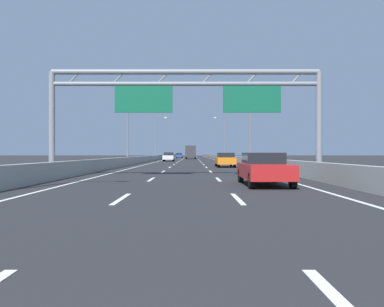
% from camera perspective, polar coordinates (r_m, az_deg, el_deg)
% --- Properties ---
extents(ground_plane, '(260.00, 260.00, 0.00)m').
position_cam_1_polar(ground_plane, '(99.82, -0.42, -0.73)').
color(ground_plane, '#262628').
extents(lane_dash_left_1, '(0.16, 3.00, 0.01)m').
position_cam_1_polar(lane_dash_left_1, '(12.58, -10.28, -6.39)').
color(lane_dash_left_1, white).
rests_on(lane_dash_left_1, ground_plane).
extents(lane_dash_left_2, '(0.16, 3.00, 0.01)m').
position_cam_1_polar(lane_dash_left_2, '(21.47, -6.06, -3.71)').
color(lane_dash_left_2, white).
rests_on(lane_dash_left_2, ground_plane).
extents(lane_dash_left_3, '(0.16, 3.00, 0.01)m').
position_cam_1_polar(lane_dash_left_3, '(30.42, -4.33, -2.59)').
color(lane_dash_left_3, white).
rests_on(lane_dash_left_3, ground_plane).
extents(lane_dash_left_4, '(0.16, 3.00, 0.01)m').
position_cam_1_polar(lane_dash_left_4, '(39.40, -3.39, -1.98)').
color(lane_dash_left_4, white).
rests_on(lane_dash_left_4, ground_plane).
extents(lane_dash_left_5, '(0.16, 3.00, 0.01)m').
position_cam_1_polar(lane_dash_left_5, '(48.38, -2.79, -1.60)').
color(lane_dash_left_5, white).
rests_on(lane_dash_left_5, ground_plane).
extents(lane_dash_left_6, '(0.16, 3.00, 0.01)m').
position_cam_1_polar(lane_dash_left_6, '(57.37, -2.39, -1.33)').
color(lane_dash_left_6, white).
rests_on(lane_dash_left_6, ground_plane).
extents(lane_dash_left_7, '(0.16, 3.00, 0.01)m').
position_cam_1_polar(lane_dash_left_7, '(66.36, -2.09, -1.14)').
color(lane_dash_left_7, white).
rests_on(lane_dash_left_7, ground_plane).
extents(lane_dash_left_8, '(0.16, 3.00, 0.01)m').
position_cam_1_polar(lane_dash_left_8, '(75.35, -1.86, -1.00)').
color(lane_dash_left_8, white).
rests_on(lane_dash_left_8, ground_plane).
extents(lane_dash_left_9, '(0.16, 3.00, 0.01)m').
position_cam_1_polar(lane_dash_left_9, '(84.35, -1.69, -0.88)').
color(lane_dash_left_9, white).
rests_on(lane_dash_left_9, ground_plane).
extents(lane_dash_left_10, '(0.16, 3.00, 0.01)m').
position_cam_1_polar(lane_dash_left_10, '(93.35, -1.54, -0.79)').
color(lane_dash_left_10, white).
rests_on(lane_dash_left_10, ground_plane).
extents(lane_dash_left_11, '(0.16, 3.00, 0.01)m').
position_cam_1_polar(lane_dash_left_11, '(102.34, -1.42, -0.71)').
color(lane_dash_left_11, white).
rests_on(lane_dash_left_11, ground_plane).
extents(lane_dash_left_12, '(0.16, 3.00, 0.01)m').
position_cam_1_polar(lane_dash_left_12, '(111.34, -1.33, -0.65)').
color(lane_dash_left_12, white).
rests_on(lane_dash_left_12, ground_plane).
extents(lane_dash_left_13, '(0.16, 3.00, 0.01)m').
position_cam_1_polar(lane_dash_left_13, '(120.34, -1.24, -0.59)').
color(lane_dash_left_13, white).
rests_on(lane_dash_left_13, ground_plane).
extents(lane_dash_left_14, '(0.16, 3.00, 0.01)m').
position_cam_1_polar(lane_dash_left_14, '(129.33, -1.17, -0.54)').
color(lane_dash_left_14, white).
rests_on(lane_dash_left_14, ground_plane).
extents(lane_dash_left_15, '(0.16, 3.00, 0.01)m').
position_cam_1_polar(lane_dash_left_15, '(138.33, -1.11, -0.50)').
color(lane_dash_left_15, white).
rests_on(lane_dash_left_15, ground_plane).
extents(lane_dash_left_16, '(0.16, 3.00, 0.01)m').
position_cam_1_polar(lane_dash_left_16, '(147.33, -1.05, -0.47)').
color(lane_dash_left_16, white).
rests_on(lane_dash_left_16, ground_plane).
extents(lane_dash_left_17, '(0.16, 3.00, 0.01)m').
position_cam_1_polar(lane_dash_left_17, '(156.33, -1.00, -0.44)').
color(lane_dash_left_17, white).
rests_on(lane_dash_left_17, ground_plane).
extents(lane_dash_right_1, '(0.16, 3.00, 0.01)m').
position_cam_1_polar(lane_dash_right_1, '(12.47, 6.34, -6.45)').
color(lane_dash_right_1, white).
rests_on(lane_dash_right_1, ground_plane).
extents(lane_dash_right_2, '(0.16, 3.00, 0.01)m').
position_cam_1_polar(lane_dash_right_2, '(21.40, 3.59, -3.72)').
color(lane_dash_right_2, white).
rests_on(lane_dash_right_2, ground_plane).
extents(lane_dash_right_3, '(0.16, 3.00, 0.01)m').
position_cam_1_polar(lane_dash_right_3, '(30.37, 2.47, -2.59)').
color(lane_dash_right_3, white).
rests_on(lane_dash_right_3, ground_plane).
extents(lane_dash_right_4, '(0.16, 3.00, 0.01)m').
position_cam_1_polar(lane_dash_right_4, '(39.36, 1.86, -1.98)').
color(lane_dash_right_4, white).
rests_on(lane_dash_right_4, ground_plane).
extents(lane_dash_right_5, '(0.16, 3.00, 0.01)m').
position_cam_1_polar(lane_dash_right_5, '(48.35, 1.47, -1.60)').
color(lane_dash_right_5, white).
rests_on(lane_dash_right_5, ground_plane).
extents(lane_dash_right_6, '(0.16, 3.00, 0.01)m').
position_cam_1_polar(lane_dash_right_6, '(57.34, 1.21, -1.33)').
color(lane_dash_right_6, white).
rests_on(lane_dash_right_6, ground_plane).
extents(lane_dash_right_7, '(0.16, 3.00, 0.01)m').
position_cam_1_polar(lane_dash_right_7, '(66.34, 1.02, -1.14)').
color(lane_dash_right_7, white).
rests_on(lane_dash_right_7, ground_plane).
extents(lane_dash_right_8, '(0.16, 3.00, 0.01)m').
position_cam_1_polar(lane_dash_right_8, '(75.34, 0.87, -1.00)').
color(lane_dash_right_8, white).
rests_on(lane_dash_right_8, ground_plane).
extents(lane_dash_right_9, '(0.16, 3.00, 0.01)m').
position_cam_1_polar(lane_dash_right_9, '(84.33, 0.76, -0.88)').
color(lane_dash_right_9, white).
rests_on(lane_dash_right_9, ground_plane).
extents(lane_dash_right_10, '(0.16, 3.00, 0.01)m').
position_cam_1_polar(lane_dash_right_10, '(93.33, 0.67, -0.79)').
color(lane_dash_right_10, white).
rests_on(lane_dash_right_10, ground_plane).
extents(lane_dash_right_11, '(0.16, 3.00, 0.01)m').
position_cam_1_polar(lane_dash_right_11, '(102.33, 0.59, -0.71)').
color(lane_dash_right_11, white).
rests_on(lane_dash_right_11, ground_plane).
extents(lane_dash_right_12, '(0.16, 3.00, 0.01)m').
position_cam_1_polar(lane_dash_right_12, '(111.33, 0.53, -0.65)').
color(lane_dash_right_12, white).
rests_on(lane_dash_right_12, ground_plane).
extents(lane_dash_right_13, '(0.16, 3.00, 0.01)m').
position_cam_1_polar(lane_dash_right_13, '(120.33, 0.47, -0.59)').
color(lane_dash_right_13, white).
rests_on(lane_dash_right_13, ground_plane).
extents(lane_dash_right_14, '(0.16, 3.00, 0.01)m').
position_cam_1_polar(lane_dash_right_14, '(129.32, 0.43, -0.54)').
color(lane_dash_right_14, white).
rests_on(lane_dash_right_14, ground_plane).
extents(lane_dash_right_15, '(0.16, 3.00, 0.01)m').
position_cam_1_polar(lane_dash_right_15, '(138.32, 0.39, -0.50)').
color(lane_dash_right_15, white).
rests_on(lane_dash_right_15, ground_plane).
extents(lane_dash_right_16, '(0.16, 3.00, 0.01)m').
position_cam_1_polar(lane_dash_right_16, '(147.32, 0.35, -0.47)').
color(lane_dash_right_16, white).
rests_on(lane_dash_right_16, ground_plane).
extents(lane_dash_right_17, '(0.16, 3.00, 0.01)m').
position_cam_1_polar(lane_dash_right_17, '(156.32, 0.32, -0.44)').
color(lane_dash_right_17, white).
rests_on(lane_dash_right_17, ground_plane).
extents(edge_line_left, '(0.16, 176.00, 0.01)m').
position_cam_1_polar(edge_line_left, '(88.00, -3.87, -0.84)').
color(edge_line_left, white).
rests_on(edge_line_left, ground_plane).
extents(edge_line_right, '(0.16, 176.00, 0.01)m').
position_cam_1_polar(edge_line_right, '(87.95, 2.97, -0.84)').
color(edge_line_right, white).
rests_on(edge_line_right, ground_plane).
extents(barrier_left, '(0.45, 220.00, 0.95)m').
position_cam_1_polar(barrier_left, '(110.05, -4.00, -0.41)').
color(barrier_left, '#9E9E99').
rests_on(barrier_left, ground_plane).
extents(barrier_right, '(0.45, 220.00, 0.95)m').
position_cam_1_polar(barrier_right, '(110.01, 3.19, -0.41)').
color(barrier_right, '#9E9E99').
rests_on(barrier_right, ground_plane).
extents(sign_gantry, '(16.11, 0.36, 6.36)m').
position_cam_1_polar(sign_gantry, '(23.67, -0.73, 8.30)').
color(sign_gantry, gray).
rests_on(sign_gantry, ground_plane).
extents(streetlamp_left_mid, '(2.58, 0.28, 9.50)m').
position_cam_1_polar(streetlamp_left_mid, '(50.61, -9.16, 4.58)').
color(streetlamp_left_mid, slate).
rests_on(streetlamp_left_mid, ground_plane).
extents(streetlamp_right_mid, '(2.58, 0.28, 9.50)m').
position_cam_1_polar(streetlamp_right_mid, '(50.49, 7.88, 4.60)').
color(streetlamp_right_mid, slate).
rests_on(streetlamp_right_mid, ground_plane).
extents(streetlamp_left_far, '(2.58, 0.28, 9.50)m').
position_cam_1_polar(streetlamp_left_far, '(88.79, -5.28, 2.65)').
color(streetlamp_left_far, slate).
rests_on(streetlamp_left_far, ground_plane).
extents(streetlamp_right_far, '(2.58, 0.28, 9.50)m').
position_cam_1_polar(streetlamp_right_far, '(88.73, 4.38, 2.65)').
color(streetlamp_right_far, slate).
rests_on(streetlamp_right_far, ground_plane).
extents(red_car, '(1.86, 4.60, 1.44)m').
position_cam_1_polar(red_car, '(17.83, 10.05, -2.10)').
color(red_car, red).
rests_on(red_car, ground_plane).
extents(orange_car, '(1.80, 4.64, 1.45)m').
position_cam_1_polar(orange_car, '(40.06, 4.57, -0.88)').
color(orange_car, orange).
rests_on(orange_car, ground_plane).
extents(white_car, '(1.81, 4.40, 1.52)m').
position_cam_1_polar(white_car, '(67.99, -3.56, -0.46)').
color(white_car, silver).
rests_on(white_car, ground_plane).
extents(blue_car, '(1.84, 4.38, 1.41)m').
position_cam_1_polar(blue_car, '(116.37, -2.04, -0.26)').
color(blue_car, '#2347AD').
rests_on(blue_car, ground_plane).
extents(box_truck, '(2.43, 8.42, 3.10)m').
position_cam_1_polar(box_truck, '(94.49, -0.40, 0.24)').
color(box_truck, silver).
rests_on(box_truck, ground_plane).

